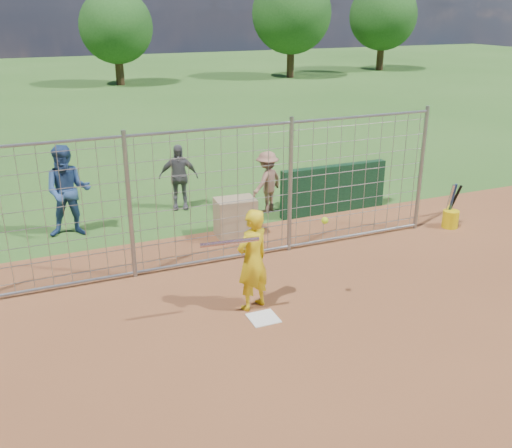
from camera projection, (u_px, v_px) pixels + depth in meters
name	position (u px, v px, depth m)	size (l,w,h in m)	color
ground	(258.00, 313.00, 8.85)	(100.00, 100.00, 0.00)	#2D591E
infield_dirt	(365.00, 439.00, 6.27)	(18.00, 18.00, 0.00)	brown
home_plate	(263.00, 318.00, 8.68)	(0.43, 0.43, 0.02)	silver
dugout_wall	(334.00, 189.00, 12.98)	(2.60, 0.20, 1.10)	#11381E
batter	(253.00, 260.00, 8.72)	(0.60, 0.39, 1.64)	gold
bystander_a	(68.00, 191.00, 11.51)	(0.92, 0.72, 1.90)	navy
bystander_b	(179.00, 177.00, 13.12)	(0.90, 0.37, 1.53)	#55555A
bystander_c	(267.00, 182.00, 12.95)	(0.91, 0.52, 1.41)	#966551
equipment_bin	(235.00, 217.00, 11.67)	(0.80, 0.55, 0.80)	tan
equipment_in_play	(254.00, 237.00, 8.16)	(1.97, 0.21, 0.22)	silver
bucket_with_bats	(450.00, 216.00, 12.17)	(0.34, 0.39, 0.97)	yellow
backstop_fence	(214.00, 198.00, 10.12)	(9.08, 0.08, 2.60)	gray
tree_line	(117.00, 19.00, 32.83)	(44.66, 6.72, 6.48)	#3F2B19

